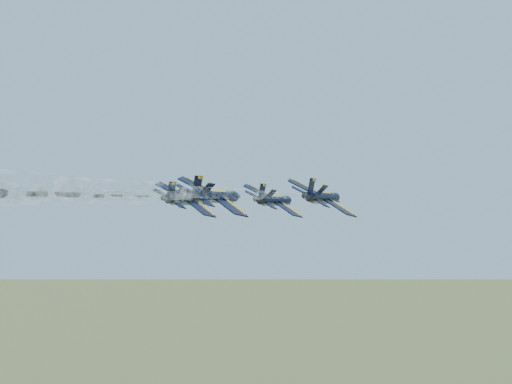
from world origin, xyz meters
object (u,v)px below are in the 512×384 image
at_px(jet_lead, 275,200).
at_px(jet_left, 189,199).
at_px(jet_slot, 216,196).
at_px(jet_right, 324,197).

xyz_separation_m(jet_lead, jet_left, (-10.18, -10.80, 0.00)).
bearing_deg(jet_lead, jet_slot, -91.59).
xyz_separation_m(jet_lead, jet_slot, (0.32, -20.32, 0.00)).
xyz_separation_m(jet_left, jet_slot, (10.50, -9.52, 0.00)).
bearing_deg(jet_right, jet_slot, -139.24).
relative_size(jet_left, jet_right, 1.00).
height_order(jet_lead, jet_slot, same).
relative_size(jet_right, jet_slot, 1.00).
bearing_deg(jet_left, jet_lead, 44.20).
bearing_deg(jet_left, jet_slot, -44.69).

